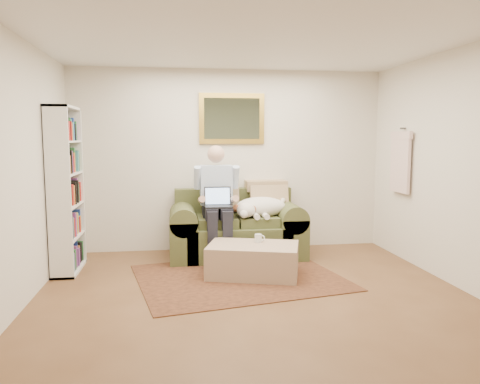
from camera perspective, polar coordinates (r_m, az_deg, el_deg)
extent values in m
cube|color=brown|center=(4.63, 2.49, -13.97)|extent=(4.50, 5.00, 0.01)
cube|color=white|center=(4.44, 2.67, 19.26)|extent=(4.50, 5.00, 0.01)
cube|color=silver|center=(6.81, -1.34, 3.88)|extent=(4.50, 0.01, 2.60)
cube|color=silver|center=(4.51, -26.81, 1.74)|extent=(0.01, 5.00, 2.60)
cube|color=#301C13|center=(5.55, -0.12, -10.36)|extent=(2.59, 2.23, 0.01)
cube|color=#374223|center=(6.44, -0.41, -5.95)|extent=(1.38, 0.88, 0.45)
cube|color=#374223|center=(6.73, -0.86, -1.48)|extent=(1.67, 0.19, 0.46)
cube|color=#374223|center=(6.37, -6.92, -5.64)|extent=(0.36, 0.88, 0.92)
cube|color=#374223|center=(6.56, 5.90, -5.27)|extent=(0.36, 0.88, 0.92)
cube|color=#374223|center=(6.30, -2.81, -3.57)|extent=(0.52, 0.59, 0.13)
cube|color=#374223|center=(6.37, 2.08, -3.45)|extent=(0.52, 0.59, 0.13)
cube|color=black|center=(6.07, -2.64, -1.78)|extent=(0.35, 0.25, 0.02)
cube|color=black|center=(6.17, -2.75, -0.49)|extent=(0.35, 0.07, 0.24)
cube|color=#99BFF2|center=(6.16, -2.75, -0.49)|extent=(0.32, 0.05, 0.21)
cube|color=tan|center=(5.58, 1.61, -8.32)|extent=(1.19, 0.93, 0.38)
cylinder|color=white|center=(5.64, 2.24, -5.65)|extent=(0.08, 0.08, 0.10)
cube|color=black|center=(5.74, 2.16, -5.83)|extent=(0.09, 0.16, 0.02)
cube|color=gold|center=(6.79, -1.01, 8.94)|extent=(0.94, 0.04, 0.72)
cube|color=gray|center=(6.77, -0.98, 8.94)|extent=(0.80, 0.01, 0.58)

